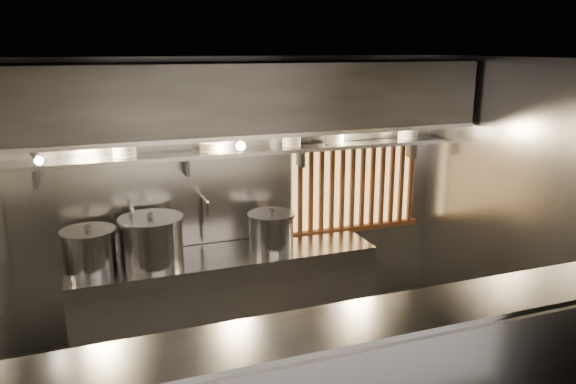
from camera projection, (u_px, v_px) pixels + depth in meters
ceiling at (296, 59)px, 4.14m from camera, size 4.50×4.50×0.00m
wall_back at (243, 194)px, 5.85m from camera, size 4.50×0.00×4.50m
wall_right at (518, 210)px, 5.26m from camera, size 0.00×3.00×3.00m
cooking_bench at (227, 296)px, 5.66m from camera, size 3.00×0.70×0.90m
bowl_shelf at (247, 151)px, 5.57m from camera, size 4.40×0.34×0.04m
exhaust_hood at (253, 98)px, 5.23m from camera, size 4.40×0.81×0.65m
wood_screen at (356, 186)px, 6.26m from camera, size 1.56×0.09×1.04m
faucet_left at (132, 217)px, 5.37m from camera, size 0.04×0.30×0.50m
faucet_right at (204, 210)px, 5.60m from camera, size 0.04×0.30×0.50m
heat_lamp at (34, 153)px, 4.45m from camera, size 0.25×0.35×0.20m
pendant_bulb at (241, 146)px, 5.41m from camera, size 0.09×0.09×0.19m
stock_pot_left at (89, 250)px, 5.10m from camera, size 0.63×0.63×0.43m
stock_pot_mid at (152, 240)px, 5.25m from camera, size 0.72×0.72×0.50m
stock_pot_right at (271, 231)px, 5.65m from camera, size 0.62×0.62×0.42m
bowl_stack_0 at (124, 148)px, 5.14m from camera, size 0.23×0.23×0.17m
bowl_stack_1 at (211, 147)px, 5.43m from camera, size 0.24×0.24×0.09m
bowl_stack_2 at (292, 140)px, 5.71m from camera, size 0.20×0.20×0.13m
bowl_stack_3 at (334, 136)px, 5.87m from camera, size 0.21×0.21×0.17m
bowl_stack_4 at (408, 133)px, 6.18m from camera, size 0.23×0.23×0.13m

